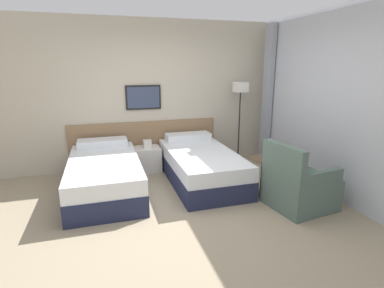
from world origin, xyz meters
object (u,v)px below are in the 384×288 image
(bed_near_window, at_px, (201,165))
(floor_lamp, at_px, (240,97))
(bed_near_door, at_px, (105,175))
(nightstand, at_px, (148,159))
(side_table, at_px, (263,170))
(armchair, at_px, (299,187))

(bed_near_window, height_order, floor_lamp, floor_lamp)
(bed_near_door, relative_size, nightstand, 3.49)
(floor_lamp, xyz_separation_m, side_table, (-0.33, -1.53, -0.91))
(nightstand, distance_m, side_table, 2.14)
(nightstand, relative_size, side_table, 1.01)
(nightstand, xyz_separation_m, armchair, (1.74, -2.05, 0.06))
(armchair, bearing_deg, nightstand, 32.36)
(bed_near_door, bearing_deg, armchair, -27.51)
(bed_near_door, bearing_deg, nightstand, 43.79)
(bed_near_door, height_order, side_table, bed_near_door)
(nightstand, distance_m, floor_lamp, 2.11)
(bed_near_window, distance_m, side_table, 1.07)
(bed_near_door, xyz_separation_m, bed_near_window, (1.55, 0.00, 0.00))
(nightstand, bearing_deg, bed_near_window, -43.79)
(bed_near_window, relative_size, armchair, 2.20)
(floor_lamp, relative_size, side_table, 2.75)
(bed_near_door, xyz_separation_m, floor_lamp, (2.58, 0.73, 1.04))
(floor_lamp, bearing_deg, nightstand, 179.77)
(bed_near_window, bearing_deg, side_table, -48.43)
(nightstand, height_order, side_table, nightstand)
(side_table, relative_size, armchair, 0.62)
(side_table, xyz_separation_m, armchair, (0.26, -0.52, -0.10))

